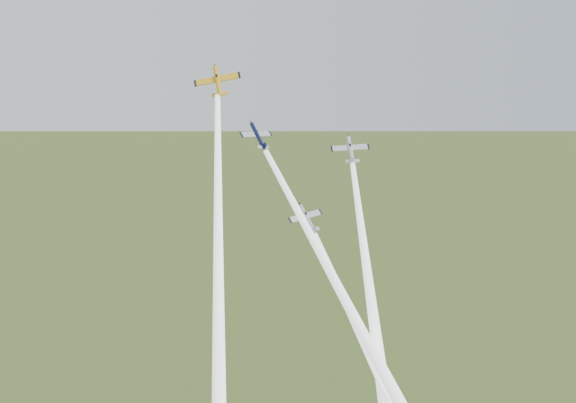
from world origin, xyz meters
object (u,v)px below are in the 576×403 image
object	(u,v)px
plane_navy	(258,136)
plane_silver_right	(351,149)
plane_yellow	(218,81)
plane_silver_low	(307,218)

from	to	relation	value
plane_navy	plane_silver_right	bearing A→B (deg)	-11.91
plane_silver_right	plane_navy	bearing A→B (deg)	-156.67
plane_yellow	plane_silver_low	world-z (taller)	plane_yellow
plane_yellow	plane_silver_right	distance (m)	27.21
plane_silver_right	plane_silver_low	world-z (taller)	plane_silver_right
plane_navy	plane_silver_right	size ratio (longest dim) A/B	0.92
plane_navy	plane_silver_low	xyz separation A→B (m)	(5.94, -7.36, -13.35)
plane_navy	plane_silver_low	world-z (taller)	plane_navy
plane_yellow	plane_silver_low	size ratio (longest dim) A/B	1.27
plane_silver_right	plane_silver_low	size ratio (longest dim) A/B	1.09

